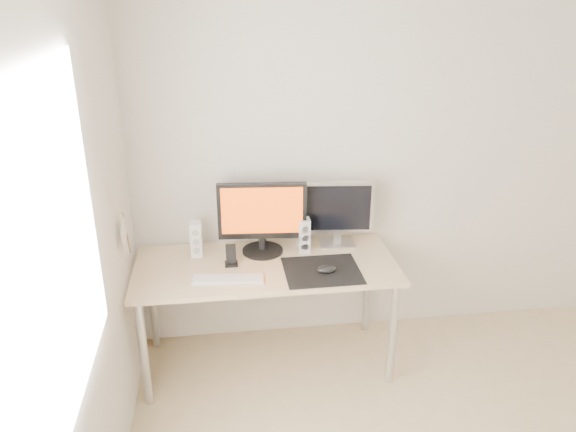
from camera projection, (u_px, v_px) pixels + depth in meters
wall_back at (400, 159)px, 3.69m from camera, size 3.50×0.00×3.50m
wall_left at (60, 330)px, 1.87m from camera, size 0.00×3.50×3.50m
window_pane at (51, 263)px, 1.77m from camera, size 0.00×1.30×1.30m
mousepad at (322, 271)px, 3.35m from camera, size 0.45×0.40×0.00m
mouse at (326, 269)px, 3.31m from camera, size 0.12×0.07×0.04m
desk at (266, 275)px, 3.46m from camera, size 1.60×0.70×0.73m
main_monitor at (262, 216)px, 3.48m from camera, size 0.55×0.28×0.47m
second_monitor at (338, 211)px, 3.59m from camera, size 0.45×0.18×0.43m
speaker_left at (196, 239)px, 3.50m from camera, size 0.07×0.09×0.23m
speaker_right at (304, 235)px, 3.55m from camera, size 0.07×0.09×0.23m
keyboard at (228, 279)px, 3.24m from camera, size 0.43×0.17×0.02m
phone_dock at (231, 259)px, 3.40m from camera, size 0.08×0.07×0.14m
pennant at (125, 233)px, 3.08m from camera, size 0.01×0.23×0.29m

